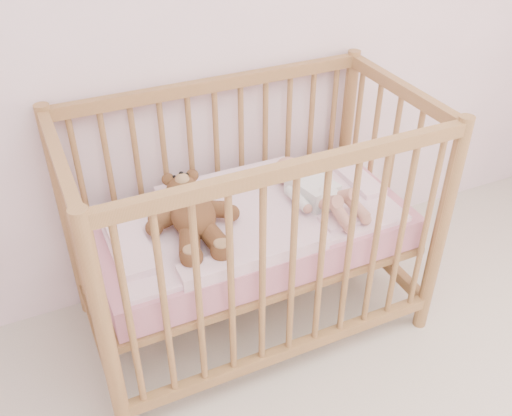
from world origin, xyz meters
TOP-DOWN VIEW (x-y plane):
  - crib at (-0.02, 1.60)m, footprint 1.36×0.76m
  - mattress at (-0.02, 1.60)m, footprint 1.22×0.62m
  - blanket at (-0.02, 1.60)m, footprint 1.10×0.58m
  - baby at (0.23, 1.58)m, footprint 0.35×0.56m
  - teddy_bear at (-0.26, 1.58)m, footprint 0.42×0.56m

SIDE VIEW (x-z plane):
  - mattress at x=-0.02m, z-range 0.42..0.55m
  - crib at x=-0.02m, z-range 0.00..1.00m
  - blanket at x=-0.02m, z-range 0.53..0.59m
  - baby at x=0.23m, z-range 0.57..0.70m
  - teddy_bear at x=-0.26m, z-range 0.57..0.72m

